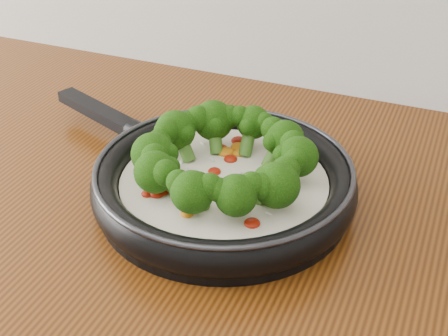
% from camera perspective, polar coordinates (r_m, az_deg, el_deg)
% --- Properties ---
extents(skillet, '(0.54, 0.42, 0.10)m').
position_cam_1_polar(skillet, '(0.76, -0.21, -0.76)').
color(skillet, black).
rests_on(skillet, counter).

